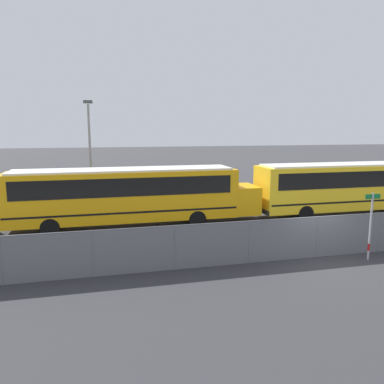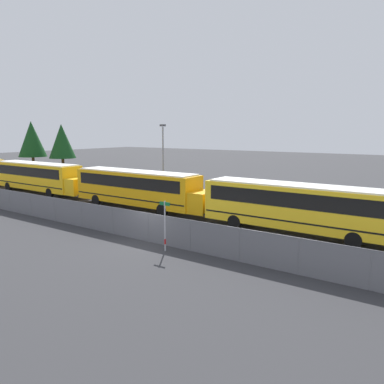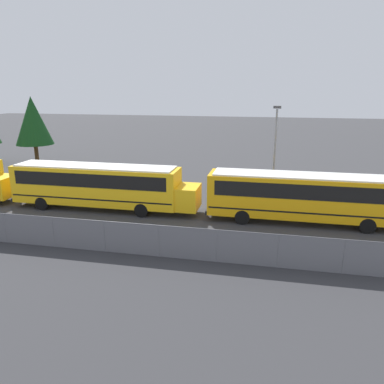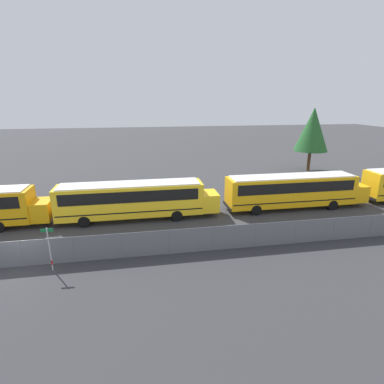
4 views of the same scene
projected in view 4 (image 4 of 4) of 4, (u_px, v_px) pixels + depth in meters
name	position (u px, v px, depth m)	size (l,w,h in m)	color
ground_plane	(24.00, 266.00, 18.77)	(200.00, 200.00, 0.00)	#38383A
fence	(22.00, 253.00, 18.50)	(127.94, 0.07, 1.77)	#9EA0A5
school_bus_4	(135.00, 198.00, 25.67)	(13.85, 2.47, 3.25)	yellow
school_bus_5	(294.00, 189.00, 28.26)	(13.85, 2.47, 3.25)	#EDA80F
street_sign	(50.00, 248.00, 17.88)	(0.70, 0.09, 2.83)	#B7B7BC
tree_3	(312.00, 130.00, 42.37)	(4.68, 4.68, 9.02)	#51381E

